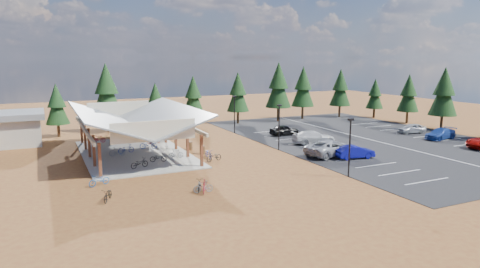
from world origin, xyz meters
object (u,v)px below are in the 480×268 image
bike_2 (126,149)px  bike_14 (209,154)px  lamp_post_2 (234,112)px  bike_3 (99,139)px  bike_13 (203,187)px  bike_7 (154,139)px  bike_5 (176,154)px  bike_16 (214,157)px  bike_12 (199,186)px  trash_bin_1 (190,146)px  car_2 (331,148)px  bike_1 (117,151)px  trash_bin_0 (202,150)px  car_4 (284,130)px  lamp_post_0 (350,143)px  lamp_post_1 (279,124)px  car_8 (412,128)px  bike_6 (148,144)px  car_7 (440,134)px  car_3 (314,137)px  car_1 (355,152)px  bike_0 (139,163)px  bike_8 (108,195)px  bike_pavilion (133,119)px  bike_10 (99,180)px  bike_4 (158,158)px

bike_2 → bike_14: (7.38, -5.47, -0.12)m
lamp_post_2 → bike_3: bearing=178.6°
bike_13 → bike_7: bearing=-177.2°
bike_5 → bike_16: size_ratio=0.85×
bike_12 → bike_16: bike_16 is taller
bike_16 → bike_5: bearing=-146.9°
trash_bin_1 → car_2: car_2 is taller
bike_1 → trash_bin_1: bearing=-86.1°
trash_bin_0 → bike_14: 1.99m
bike_16 → car_4: 16.74m
lamp_post_0 → lamp_post_1: size_ratio=1.00×
trash_bin_0 → bike_13: size_ratio=0.58×
bike_2 → bike_12: bearing=170.8°
lamp_post_0 → car_8: bearing=31.8°
trash_bin_0 → lamp_post_0: bearing=-58.5°
trash_bin_1 → bike_6: (-4.24, 1.94, 0.15)m
car_7 → car_2: bearing=-93.7°
car_3 → car_7: size_ratio=1.11×
lamp_post_0 → car_1: lamp_post_0 is taller
bike_3 → lamp_post_1: bearing=-117.8°
lamp_post_1 → lamp_post_2: size_ratio=1.00×
bike_0 → car_3: (21.48, 2.91, 0.24)m
lamp_post_0 → bike_8: 20.19m
car_4 → bike_pavilion: bearing=99.1°
bike_8 → bike_12: (6.77, -0.54, -0.05)m
bike_pavilion → bike_6: bearing=38.1°
bike_0 → car_3: bearing=-100.9°
lamp_post_2 → bike_2: size_ratio=2.77×
trash_bin_1 → car_2: size_ratio=0.15×
bike_16 → car_3: (14.08, 3.05, 0.32)m
bike_pavilion → bike_13: bearing=-82.7°
car_2 → bike_pavilion: bearing=51.6°
car_7 → bike_12: bearing=-87.4°
car_3 → bike_5: bearing=102.7°
bike_10 → car_3: (25.56, 6.81, 0.33)m
bike_4 → car_1: 19.90m
bike_8 → lamp_post_0: bearing=16.6°
bike_10 → car_7: car_7 is taller
lamp_post_1 → bike_pavilion: bearing=161.6°
bike_13 → bike_2: bearing=-163.9°
bike_4 → car_4: 20.53m
bike_6 → bike_14: 8.14m
bike_4 → bike_12: size_ratio=1.01×
bike_12 → bike_14: bike_14 is taller
bike_14 → bike_16: bearing=-89.4°
trash_bin_1 → bike_7: 5.51m
car_3 → bike_10: bearing=115.9°
bike_7 → bike_8: bearing=154.9°
lamp_post_2 → bike_12: (-13.13, -22.24, -2.55)m
bike_pavilion → car_8: (36.82, -3.45, -3.11)m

